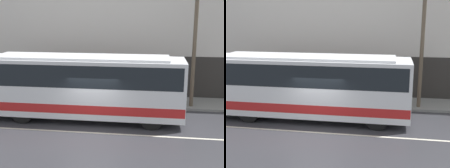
{
  "view_description": "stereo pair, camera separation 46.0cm",
  "coord_description": "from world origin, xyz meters",
  "views": [
    {
      "loc": [
        2.92,
        -13.6,
        5.7
      ],
      "look_at": [
        0.76,
        1.93,
        1.96
      ],
      "focal_mm": 50.0,
      "sensor_mm": 36.0,
      "label": 1
    },
    {
      "loc": [
        3.38,
        -13.53,
        5.7
      ],
      "look_at": [
        0.76,
        1.93,
        1.96
      ],
      "focal_mm": 50.0,
      "sensor_mm": 36.0,
      "label": 2
    }
  ],
  "objects": [
    {
      "name": "sidewalk",
      "position": [
        0.0,
        5.26,
        0.08
      ],
      "size": [
        60.0,
        2.52,
        0.15
      ],
      "color": "gray",
      "rests_on": "ground_plane"
    },
    {
      "name": "utility_pole_near",
      "position": [
        5.11,
        4.53,
        3.71
      ],
      "size": [
        0.22,
        0.22,
        7.11
      ],
      "color": "brown",
      "rests_on": "sidewalk"
    },
    {
      "name": "ground_plane",
      "position": [
        0.0,
        0.0,
        0.0
      ],
      "size": [
        60.0,
        60.0,
        0.0
      ],
      "primitive_type": "plane",
      "color": "#333338"
    },
    {
      "name": "lane_stripe",
      "position": [
        0.0,
        0.0,
        0.0
      ],
      "size": [
        54.0,
        0.14,
        0.01
      ],
      "color": "beige",
      "rests_on": "ground_plane"
    },
    {
      "name": "transit_bus",
      "position": [
        -0.85,
        1.93,
        1.91
      ],
      "size": [
        10.61,
        2.52,
        3.39
      ],
      "color": "silver",
      "rests_on": "ground_plane"
    },
    {
      "name": "pedestrian_waiting",
      "position": [
        -3.52,
        6.05,
        0.95
      ],
      "size": [
        0.36,
        0.36,
        1.71
      ],
      "color": "maroon",
      "rests_on": "sidewalk"
    },
    {
      "name": "building_facade",
      "position": [
        0.0,
        6.66,
        5.91
      ],
      "size": [
        60.0,
        0.35,
        12.24
      ],
      "color": "silver",
      "rests_on": "ground_plane"
    }
  ]
}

